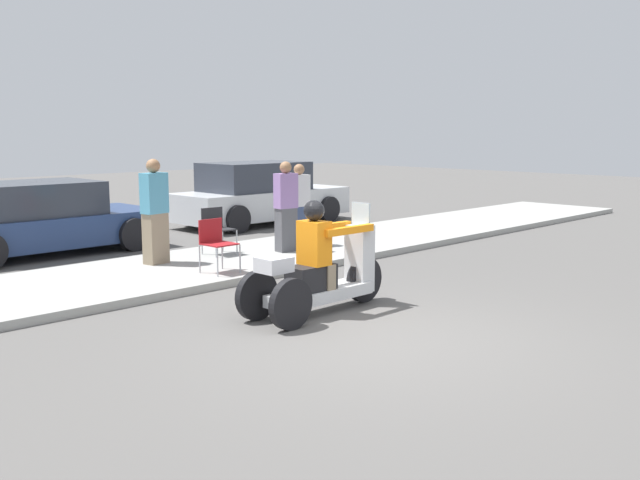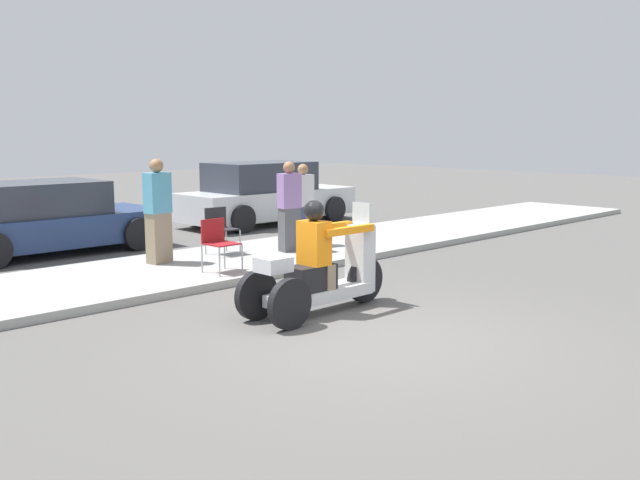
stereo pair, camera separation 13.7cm
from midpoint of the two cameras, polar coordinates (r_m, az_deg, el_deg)
ground_plane at (r=8.06m, az=4.67°, el=-7.87°), size 60.00×60.00×0.00m
sidewalk_strip at (r=11.51m, az=-12.84°, el=-2.68°), size 28.00×2.80×0.12m
motorcycle_trike at (r=9.00m, az=0.43°, el=-2.63°), size 2.24×0.71×1.45m
spectator_near_curb at (r=11.99m, az=-12.51°, el=2.11°), size 0.44×0.30×1.72m
spectator_with_child at (r=12.88m, az=-2.16°, el=2.55°), size 0.41×0.28×1.63m
spectator_by_tree at (r=13.53m, az=-1.07°, el=2.71°), size 0.39×0.27×1.55m
folding_chair_set_back at (r=12.77m, az=-7.75°, el=1.16°), size 0.49×0.49×0.82m
folding_chair_curbside at (r=11.13m, az=-7.83°, el=0.03°), size 0.47×0.47×0.82m
parked_car_lot_right at (r=17.61m, az=-4.18°, el=3.61°), size 4.52×1.93×1.53m
parked_car_lot_left at (r=14.30m, az=-20.98°, el=1.56°), size 4.21×2.08×1.36m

